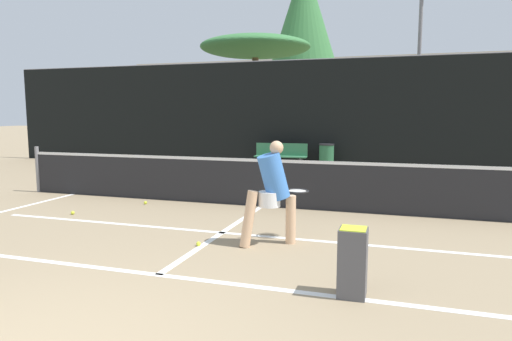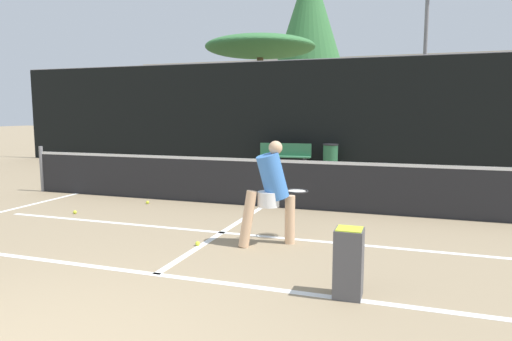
# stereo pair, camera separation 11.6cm
# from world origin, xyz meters

# --- Properties ---
(court_baseline_near) EXTENTS (11.00, 0.10, 0.01)m
(court_baseline_near) POSITION_xyz_m (0.00, 2.17, 0.00)
(court_baseline_near) COLOR white
(court_baseline_near) RESTS_ON ground
(court_service_line) EXTENTS (8.25, 0.10, 0.01)m
(court_service_line) POSITION_xyz_m (0.00, 4.12, 0.00)
(court_service_line) COLOR white
(court_service_line) RESTS_ON ground
(court_center_mark) EXTENTS (0.10, 4.07, 0.01)m
(court_center_mark) POSITION_xyz_m (0.00, 4.21, 0.00)
(court_center_mark) COLOR white
(court_center_mark) RESTS_ON ground
(court_sideline_left) EXTENTS (0.10, 5.07, 0.01)m
(court_sideline_left) POSITION_xyz_m (-4.51, 4.21, 0.00)
(court_sideline_left) COLOR white
(court_sideline_left) RESTS_ON ground
(net) EXTENTS (11.09, 0.09, 1.07)m
(net) POSITION_xyz_m (0.00, 6.25, 0.51)
(net) COLOR slate
(net) RESTS_ON ground
(fence_back) EXTENTS (24.00, 0.06, 3.59)m
(fence_back) POSITION_xyz_m (0.00, 12.69, 1.79)
(fence_back) COLOR black
(fence_back) RESTS_ON ground
(player_practicing) EXTENTS (0.93, 1.02, 1.48)m
(player_practicing) POSITION_xyz_m (0.92, 3.76, 0.79)
(player_practicing) COLOR #DBAD84
(player_practicing) RESTS_ON ground
(tennis_ball_scattered_1) EXTENTS (0.07, 0.07, 0.07)m
(tennis_ball_scattered_1) POSITION_xyz_m (-2.32, 5.71, 0.03)
(tennis_ball_scattered_1) COLOR #D1E033
(tennis_ball_scattered_1) RESTS_ON ground
(tennis_ball_scattered_3) EXTENTS (0.07, 0.07, 0.07)m
(tennis_ball_scattered_3) POSITION_xyz_m (1.96, 3.96, 0.03)
(tennis_ball_scattered_3) COLOR #D1E033
(tennis_ball_scattered_3) RESTS_ON ground
(tennis_ball_scattered_4) EXTENTS (0.07, 0.07, 0.07)m
(tennis_ball_scattered_4) POSITION_xyz_m (-0.04, 3.36, 0.03)
(tennis_ball_scattered_4) COLOR #D1E033
(tennis_ball_scattered_4) RESTS_ON ground
(tennis_ball_scattered_5) EXTENTS (0.07, 0.07, 0.07)m
(tennis_ball_scattered_5) POSITION_xyz_m (-3.09, 4.48, 0.03)
(tennis_ball_scattered_5) COLOR #D1E033
(tennis_ball_scattered_5) RESTS_ON ground
(ball_hopper) EXTENTS (0.28, 0.28, 0.71)m
(ball_hopper) POSITION_xyz_m (2.18, 2.24, 0.37)
(ball_hopper) COLOR #4C4C51
(ball_hopper) RESTS_ON ground
(courtside_bench) EXTENTS (1.72, 0.49, 0.86)m
(courtside_bench) POSITION_xyz_m (-1.12, 12.03, 0.47)
(courtside_bench) COLOR #33724C
(courtside_bench) RESTS_ON ground
(trash_bin) EXTENTS (0.49, 0.49, 0.86)m
(trash_bin) POSITION_xyz_m (0.33, 12.22, 0.43)
(trash_bin) COLOR #28603D
(trash_bin) RESTS_ON ground
(parked_car) EXTENTS (1.76, 4.07, 1.33)m
(parked_car) POSITION_xyz_m (-4.90, 15.69, 0.56)
(parked_car) COLOR silver
(parked_car) RESTS_ON ground
(floodlight_mast) EXTENTS (1.10, 0.24, 7.39)m
(floodlight_mast) POSITION_xyz_m (3.17, 18.55, 4.79)
(floodlight_mast) COLOR slate
(floodlight_mast) RESTS_ON ground
(tree_west) EXTENTS (3.62, 3.62, 9.66)m
(tree_west) POSITION_xyz_m (-2.44, 21.60, 6.82)
(tree_west) COLOR brown
(tree_west) RESTS_ON ground
(tree_mid) EXTENTS (4.73, 4.73, 5.10)m
(tree_mid) POSITION_xyz_m (-3.53, 16.79, 4.61)
(tree_mid) COLOR brown
(tree_mid) RESTS_ON ground
(building_far) EXTENTS (36.00, 2.40, 5.73)m
(building_far) POSITION_xyz_m (0.00, 31.69, 2.86)
(building_far) COLOR beige
(building_far) RESTS_ON ground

